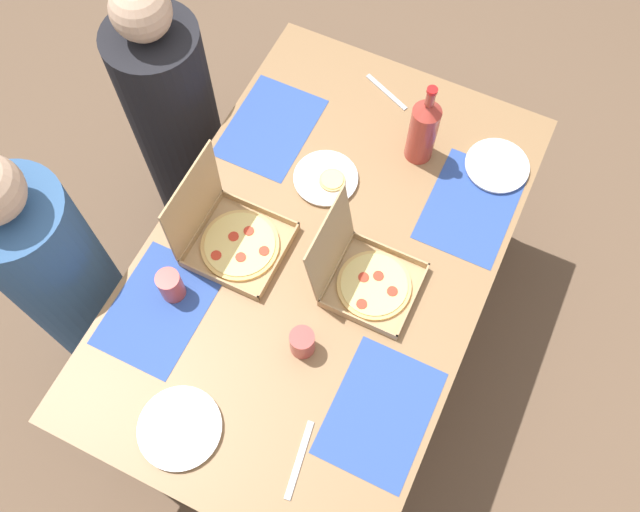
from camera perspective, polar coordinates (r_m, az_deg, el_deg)
The scene contains 18 objects.
ground_plane at distance 2.74m, azimuth 0.00°, elevation -6.57°, with size 6.00×6.00×0.00m, color brown.
dining_table at distance 2.15m, azimuth 0.00°, elevation -1.12°, with size 1.58×1.00×0.74m.
placemat_near_left at distance 1.91m, azimuth 5.06°, elevation -12.92°, with size 0.36×0.26×0.00m, color #2D4C9E.
placemat_near_right at distance 2.18m, azimuth 12.47°, elevation 4.04°, with size 0.36×0.26×0.00m, color #2D4C9E.
placemat_far_left at distance 2.04m, azimuth -13.34°, elevation -4.29°, with size 0.36×0.26×0.00m, color #2D4C9E.
placemat_far_right at distance 2.30m, azimuth -4.16°, elevation 10.72°, with size 0.36×0.26×0.00m, color #2D4C9E.
pizza_box_edge_far at distance 1.98m, azimuth 3.76°, elevation -1.73°, with size 0.25×0.29×0.28m.
pizza_box_corner_right at distance 2.05m, azimuth -7.54°, elevation 1.67°, with size 0.27×0.27×0.31m.
plate_near_left at distance 1.92m, azimuth -11.64°, elevation -13.93°, with size 0.23×0.23×0.02m.
plate_near_right at distance 2.17m, azimuth 0.54°, elevation 6.48°, with size 0.21×0.21×0.03m.
plate_far_left at distance 2.27m, azimuth 14.58°, elevation 7.29°, with size 0.21×0.21×0.02m.
soda_bottle at distance 2.15m, azimuth 8.64°, elevation 10.45°, with size 0.09×0.09×0.32m.
cup_red at distance 1.91m, azimuth -1.49°, elevation -7.23°, with size 0.07×0.07×0.09m, color #BF4742.
cup_clear_left at distance 2.00m, azimuth -12.38°, elevation -2.43°, with size 0.07×0.07×0.11m, color #BF4742.
fork_by_far_left at distance 2.39m, azimuth 5.58°, elevation 13.50°, with size 0.19×0.02×0.01m, color #B7B7BC.
knife_by_near_left at distance 1.88m, azimuth -1.74°, elevation -16.67°, with size 0.21×0.02×0.01m, color #B7B7BC.
diner_left_seat at distance 2.39m, azimuth -20.61°, elevation -1.82°, with size 0.32×0.32×1.21m.
diner_right_seat at distance 2.63m, azimuth -11.95°, elevation 10.91°, with size 0.32×0.32×1.18m.
Camera 1 is at (-0.79, -0.37, 2.60)m, focal length 38.24 mm.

